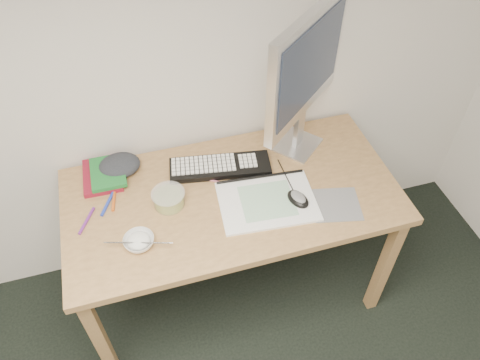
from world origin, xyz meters
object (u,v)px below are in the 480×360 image
at_px(desk, 232,206).
at_px(rice_bowl, 139,242).
at_px(keyboard, 220,167).
at_px(sketchpad, 267,202).
at_px(monitor, 306,69).

xyz_separation_m(desk, rice_bowl, (-0.41, -0.15, 0.10)).
bearing_deg(keyboard, sketchpad, -51.24).
height_order(sketchpad, keyboard, keyboard).
distance_m(keyboard, rice_bowl, 0.50).
height_order(desk, rice_bowl, rice_bowl).
height_order(sketchpad, monitor, monitor).
height_order(desk, keyboard, keyboard).
bearing_deg(rice_bowl, sketchpad, 6.66).
height_order(desk, monitor, monitor).
distance_m(keyboard, monitor, 0.55).
height_order(sketchpad, rice_bowl, rice_bowl).
bearing_deg(monitor, keyboard, 146.90).
height_order(desk, sketchpad, sketchpad).
relative_size(desk, rice_bowl, 11.94).
distance_m(desk, sketchpad, 0.18).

